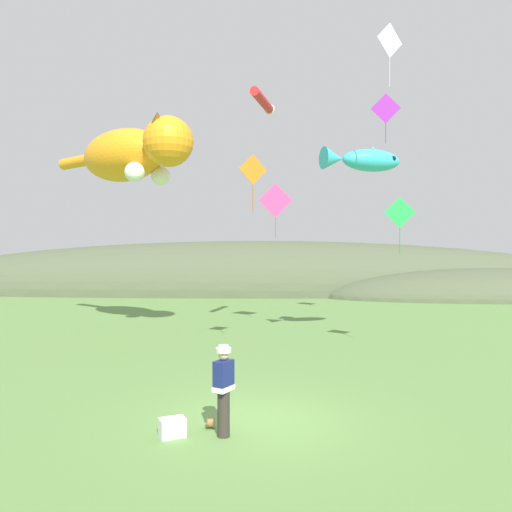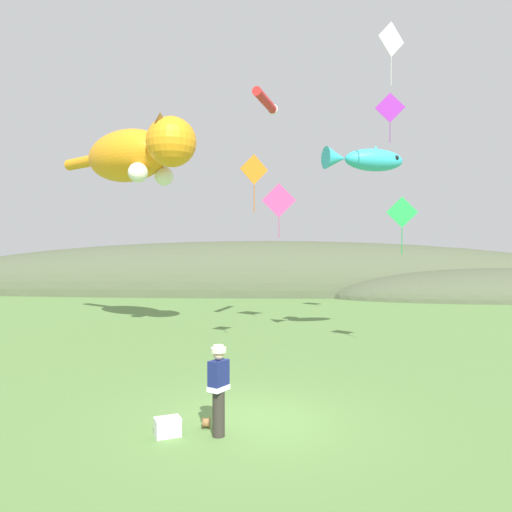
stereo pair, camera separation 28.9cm
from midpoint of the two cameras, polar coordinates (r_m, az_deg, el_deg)
The scene contains 13 objects.
ground_plane at distance 11.08m, azimuth 0.11°, elevation -18.31°, with size 120.00×120.00×0.00m, color #5B8442.
distant_hill_ridge at distance 40.44m, azimuth 4.92°, elevation -4.21°, with size 61.96×14.09×8.39m.
festival_attendant at distance 9.99m, azimuth -3.44°, elevation -14.75°, with size 0.44×0.49×1.77m.
kite_spool at distance 10.67m, azimuth -4.89°, elevation -18.45°, with size 0.14×0.22×0.22m.
picnic_cooler at distance 10.33m, azimuth -9.24°, elevation -18.72°, with size 0.58×0.50×0.36m.
kite_giant_cat at distance 22.03m, azimuth -13.16°, elevation 11.22°, with size 7.15×5.89×2.61m.
kite_fish_windsock at distance 19.07m, azimuth 12.83°, elevation 10.72°, with size 3.20×1.73×0.95m.
kite_tube_streamer at distance 20.93m, azimuth 1.49°, elevation 17.30°, with size 1.01×2.63×0.44m.
kite_diamond_green at distance 17.43m, azimuth 16.81°, elevation 4.74°, with size 1.04×0.09×1.94m.
kite_diamond_orange at distance 16.51m, azimuth 0.29°, elevation 9.78°, with size 0.90×0.46×1.90m.
kite_diamond_violet at distance 24.09m, azimuth 15.42°, elevation 16.00°, with size 1.33×0.17×2.24m.
kite_diamond_pink at distance 22.19m, azimuth 3.01°, elevation 6.34°, with size 1.51×0.07×2.41m.
kite_diamond_white at distance 17.51m, azimuth 15.70°, elevation 22.68°, with size 0.93×0.60×1.99m.
Camera 2 is at (0.45, -10.45, 3.66)m, focal length 35.00 mm.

